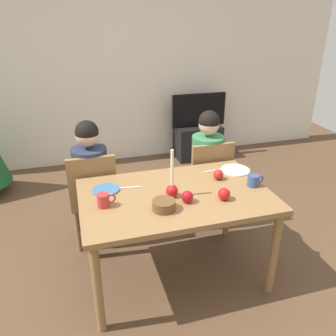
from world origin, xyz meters
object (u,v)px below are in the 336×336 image
(tv_stand, at_px, (198,141))
(apple_by_left_plate, at_px, (224,194))
(apple_by_right_mug, at_px, (187,197))
(plate_right, at_px, (235,170))
(mug_left, at_px, (104,200))
(person_left_child, at_px, (92,187))
(apple_near_candle, at_px, (218,175))
(chair_right, at_px, (208,179))
(mug_right, at_px, (254,180))
(dining_table, at_px, (175,203))
(plate_left, at_px, (106,190))
(chair_left, at_px, (93,194))
(bowl_walnuts, at_px, (164,205))
(person_right_child, at_px, (207,172))
(candle_centerpiece, at_px, (172,187))
(tv, at_px, (199,110))

(tv_stand, distance_m, apple_by_left_plate, 2.65)
(apple_by_right_mug, bearing_deg, tv_stand, 67.32)
(plate_right, height_order, mug_left, mug_left)
(person_left_child, bearing_deg, apple_near_candle, -27.75)
(apple_near_candle, bearing_deg, apple_by_left_plate, -106.85)
(chair_right, relative_size, mug_right, 6.78)
(dining_table, relative_size, tv_stand, 2.19)
(person_left_child, xyz_separation_m, apple_by_right_mug, (0.61, -0.78, 0.22))
(dining_table, relative_size, apple_near_candle, 16.92)
(plate_left, bearing_deg, apple_near_candle, -4.06)
(chair_left, relative_size, person_left_child, 0.77)
(chair_right, bearing_deg, dining_table, -130.30)
(bowl_walnuts, bearing_deg, chair_right, 50.54)
(apple_by_right_mug, bearing_deg, plate_left, 147.46)
(person_right_child, bearing_deg, candle_centerpiece, -129.43)
(person_right_child, xyz_separation_m, plate_left, (-1.00, -0.44, 0.19))
(chair_right, bearing_deg, mug_right, -81.55)
(person_right_child, distance_m, mug_left, 1.26)
(apple_near_candle, bearing_deg, mug_left, -169.72)
(candle_centerpiece, xyz_separation_m, plate_right, (0.64, 0.27, -0.07))
(person_left_child, relative_size, plate_left, 5.81)
(person_right_child, height_order, plate_left, person_right_child)
(person_left_child, xyz_separation_m, mug_right, (1.18, -0.69, 0.23))
(dining_table, distance_m, candle_centerpiece, 0.16)
(tv, height_order, plate_left, tv)
(mug_right, bearing_deg, person_left_child, 149.76)
(bowl_walnuts, distance_m, apple_by_left_plate, 0.45)
(mug_right, distance_m, apple_by_left_plate, 0.34)
(dining_table, xyz_separation_m, bowl_walnuts, (-0.14, -0.19, 0.12))
(dining_table, bearing_deg, apple_by_left_plate, -30.61)
(chair_right, relative_size, plate_right, 3.70)
(mug_left, bearing_deg, apple_by_left_plate, -9.83)
(plate_left, height_order, bowl_walnuts, bowl_walnuts)
(plate_left, height_order, apple_near_candle, apple_near_candle)
(person_right_child, distance_m, plate_left, 1.11)
(chair_left, distance_m, apple_by_right_mug, 1.01)
(dining_table, height_order, candle_centerpiece, candle_centerpiece)
(candle_centerpiece, height_order, apple_near_candle, candle_centerpiece)
(person_right_child, xyz_separation_m, candle_centerpiece, (-0.55, -0.67, 0.25))
(tv_stand, bearing_deg, bowl_walnuts, -115.81)
(chair_right, distance_m, bowl_walnuts, 1.07)
(tv_stand, bearing_deg, apple_near_candle, -107.02)
(chair_right, xyz_separation_m, apple_by_left_plate, (-0.21, -0.79, 0.28))
(tv, distance_m, apple_by_left_plate, 2.60)
(chair_left, distance_m, chair_right, 1.08)
(candle_centerpiece, bearing_deg, person_right_child, 50.57)
(person_left_child, distance_m, person_right_child, 1.08)
(chair_right, distance_m, mug_left, 1.26)
(chair_left, height_order, mug_left, chair_left)
(tv, distance_m, plate_left, 2.61)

